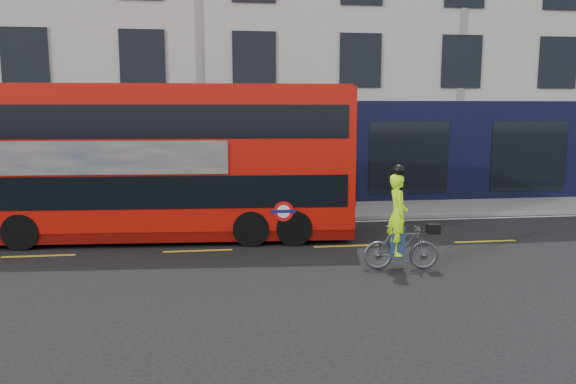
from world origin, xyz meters
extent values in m
plane|color=black|center=(0.00, 0.00, 0.00)|extent=(120.00, 120.00, 0.00)
cube|color=slate|center=(0.00, 6.50, 0.06)|extent=(60.00, 3.00, 0.12)
cube|color=gray|center=(0.00, 5.00, 0.07)|extent=(60.00, 0.12, 0.13)
cube|color=beige|center=(0.00, 13.00, 7.50)|extent=(50.00, 10.00, 15.00)
cube|color=black|center=(0.00, 7.98, 2.00)|extent=(50.00, 0.08, 4.00)
cube|color=silver|center=(0.00, 4.70, 0.00)|extent=(58.00, 0.10, 0.01)
cube|color=#BB0F07|center=(-1.04, 3.11, 2.37)|extent=(10.88, 3.12, 3.86)
cube|color=#5D0703|center=(-1.04, 3.11, 0.29)|extent=(10.87, 3.07, 0.29)
cube|color=black|center=(-1.04, 3.11, 1.51)|extent=(10.45, 3.13, 0.88)
cube|color=black|center=(-1.04, 3.11, 3.37)|extent=(10.45, 3.13, 0.88)
cube|color=#9A110B|center=(-1.04, 3.11, 4.32)|extent=(10.66, 3.01, 0.08)
cube|color=black|center=(4.34, 2.77, 1.51)|extent=(0.18, 2.20, 0.88)
cube|color=black|center=(4.34, 2.77, 3.37)|extent=(0.18, 2.20, 0.88)
cube|color=#9F836E|center=(-2.10, 1.92, 2.44)|extent=(5.85, 0.41, 0.88)
cylinder|color=red|center=(2.29, 1.64, 0.98)|extent=(0.55, 0.05, 0.55)
cylinder|color=white|center=(2.29, 1.64, 0.98)|extent=(0.35, 0.04, 0.35)
cube|color=#0C1459|center=(2.29, 1.63, 0.98)|extent=(0.68, 0.06, 0.09)
cylinder|color=black|center=(2.66, 2.87, 0.49)|extent=(1.13, 2.55, 0.98)
cylinder|color=black|center=(1.49, 2.95, 0.49)|extent=(1.13, 2.55, 0.98)
cylinder|color=black|center=(-4.55, 3.33, 0.49)|extent=(1.13, 2.55, 0.98)
imported|color=#474A4C|center=(4.73, -0.85, 0.52)|extent=(1.79, 0.70, 1.05)
imported|color=#ABF70D|center=(4.63, -0.83, 1.30)|extent=(0.53, 0.73, 1.88)
cube|color=black|center=(5.46, -0.94, 0.96)|extent=(0.31, 0.26, 0.23)
cube|color=navy|center=(4.63, -0.83, 0.67)|extent=(0.35, 0.43, 0.72)
sphere|color=black|center=(4.63, -0.83, 2.32)|extent=(0.27, 0.27, 0.27)
camera|label=1|loc=(0.46, -13.05, 3.71)|focal=35.00mm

